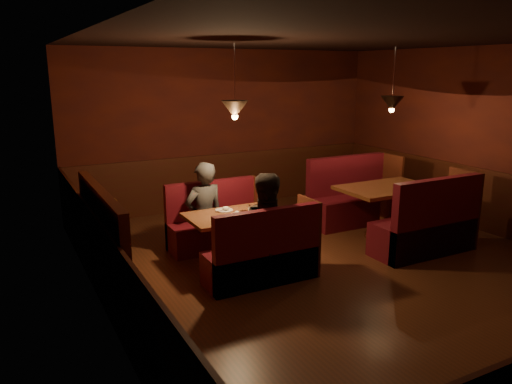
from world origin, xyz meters
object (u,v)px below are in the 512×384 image
main_bench_near (264,259)px  main_table (237,225)px  diner_a (204,195)px  second_bench_far (352,202)px  second_bench_near (428,229)px  second_table (386,200)px  main_bench_far (216,226)px  diner_b (271,213)px

main_bench_near → main_table: bearing=91.2°
diner_a → second_bench_far: bearing=175.4°
second_bench_near → second_table: bearing=92.2°
main_bench_far → second_bench_far: size_ratio=0.90×
main_bench_far → main_bench_near: 1.46m
main_bench_near → diner_a: size_ratio=0.86×
second_table → second_bench_far: (0.03, 0.85, -0.24)m
second_bench_far → second_bench_near: size_ratio=1.00×
diner_b → second_bench_far: bearing=37.6°
main_table → second_bench_far: bearing=16.7°
main_bench_near → second_table: main_bench_near is taller
second_bench_near → diner_a: bearing=149.5°
main_bench_near → second_bench_near: size_ratio=0.90×
main_table → main_bench_far: bearing=88.8°
main_table → main_bench_near: size_ratio=0.91×
main_table → diner_b: 0.72m
main_table → second_table: (2.49, -0.09, 0.06)m
main_bench_near → second_table: 2.57m
diner_a → diner_b: (0.35, -1.29, 0.02)m
main_table → second_bench_far: size_ratio=0.82×
main_table → diner_b: bearing=-76.1°
main_bench_far → main_bench_near: bearing=-90.0°
main_table → diner_a: 0.75m
main_bench_far → main_bench_near: same height
second_table → second_bench_far: 0.88m
main_bench_near → second_table: size_ratio=1.00×
main_bench_near → second_bench_near: 2.52m
main_bench_far → second_bench_far: 2.51m
diner_a → second_bench_near: bearing=142.8°
main_bench_far → diner_b: size_ratio=0.84×
second_table → second_bench_near: second_bench_near is taller
main_bench_far → diner_a: diner_a is taller
diner_b → main_bench_far: bearing=103.2°
diner_a → diner_b: 1.34m
main_table → second_bench_near: bearing=-20.5°
second_bench_far → diner_b: size_ratio=0.94×
second_table → second_bench_near: 0.88m
second_bench_near → second_bench_far: bearing=90.0°
main_bench_near → second_table: (2.48, 0.64, 0.29)m
main_bench_far → second_bench_near: 3.01m
diner_a → diner_b: bearing=98.6°
second_bench_near → main_bench_far: bearing=146.3°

